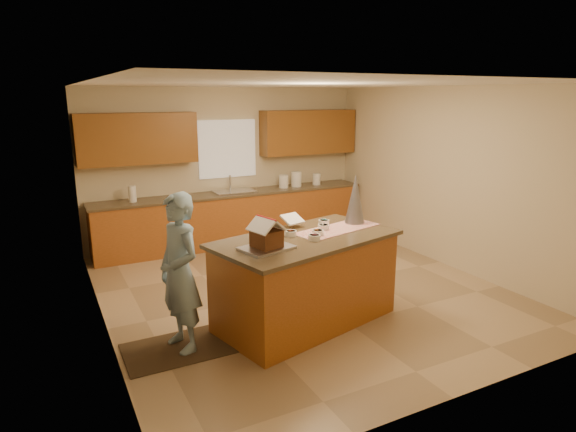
% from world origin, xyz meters
% --- Properties ---
extents(floor, '(5.50, 5.50, 0.00)m').
position_xyz_m(floor, '(0.00, 0.00, 0.00)').
color(floor, tan).
rests_on(floor, ground).
extents(ceiling, '(5.50, 5.50, 0.00)m').
position_xyz_m(ceiling, '(0.00, 0.00, 2.70)').
color(ceiling, silver).
rests_on(ceiling, floor).
extents(wall_back, '(5.50, 5.50, 0.00)m').
position_xyz_m(wall_back, '(0.00, 2.75, 1.35)').
color(wall_back, beige).
rests_on(wall_back, floor).
extents(wall_front, '(5.50, 5.50, 0.00)m').
position_xyz_m(wall_front, '(0.00, -2.75, 1.35)').
color(wall_front, beige).
rests_on(wall_front, floor).
extents(wall_left, '(5.50, 5.50, 0.00)m').
position_xyz_m(wall_left, '(-2.50, 0.00, 1.35)').
color(wall_left, beige).
rests_on(wall_left, floor).
extents(wall_right, '(5.50, 5.50, 0.00)m').
position_xyz_m(wall_right, '(2.50, 0.00, 1.35)').
color(wall_right, beige).
rests_on(wall_right, floor).
extents(stone_accent, '(0.00, 2.50, 2.50)m').
position_xyz_m(stone_accent, '(-2.48, -0.80, 1.25)').
color(stone_accent, gray).
rests_on(stone_accent, wall_left).
extents(window_curtain, '(1.05, 0.03, 1.00)m').
position_xyz_m(window_curtain, '(0.00, 2.72, 1.65)').
color(window_curtain, white).
rests_on(window_curtain, wall_back).
extents(back_counter_base, '(4.80, 0.60, 0.88)m').
position_xyz_m(back_counter_base, '(0.00, 2.45, 0.44)').
color(back_counter_base, '#A35321').
rests_on(back_counter_base, floor).
extents(back_counter_top, '(4.85, 0.63, 0.04)m').
position_xyz_m(back_counter_top, '(0.00, 2.45, 0.90)').
color(back_counter_top, brown).
rests_on(back_counter_top, back_counter_base).
extents(upper_cabinet_left, '(1.85, 0.35, 0.80)m').
position_xyz_m(upper_cabinet_left, '(-1.55, 2.57, 1.90)').
color(upper_cabinet_left, brown).
rests_on(upper_cabinet_left, wall_back).
extents(upper_cabinet_right, '(1.85, 0.35, 0.80)m').
position_xyz_m(upper_cabinet_right, '(1.55, 2.57, 1.90)').
color(upper_cabinet_right, brown).
rests_on(upper_cabinet_right, wall_back).
extents(sink, '(0.70, 0.45, 0.12)m').
position_xyz_m(sink, '(0.00, 2.45, 0.89)').
color(sink, silver).
rests_on(sink, back_counter_top).
extents(faucet, '(0.03, 0.03, 0.28)m').
position_xyz_m(faucet, '(0.00, 2.63, 1.06)').
color(faucet, silver).
rests_on(faucet, back_counter_top).
extents(island_base, '(2.19, 1.45, 0.98)m').
position_xyz_m(island_base, '(-0.41, -0.85, 0.49)').
color(island_base, '#A35321').
rests_on(island_base, floor).
extents(island_top, '(2.30, 1.56, 0.04)m').
position_xyz_m(island_top, '(-0.41, -0.85, 1.00)').
color(island_top, brown).
rests_on(island_top, island_base).
extents(table_runner, '(1.18, 0.66, 0.01)m').
position_xyz_m(table_runner, '(0.07, -0.74, 1.03)').
color(table_runner, '#9D120B').
rests_on(table_runner, island_top).
extents(baking_tray, '(0.59, 0.49, 0.03)m').
position_xyz_m(baking_tray, '(-1.00, -1.06, 1.04)').
color(baking_tray, silver).
rests_on(baking_tray, island_top).
extents(cookbook, '(0.28, 0.24, 0.10)m').
position_xyz_m(cookbook, '(-0.35, -0.40, 1.13)').
color(cookbook, white).
rests_on(cookbook, island_top).
extents(tinsel_tree, '(0.30, 0.30, 0.61)m').
position_xyz_m(tinsel_tree, '(0.42, -0.59, 1.33)').
color(tinsel_tree, '#ABADB7').
rests_on(tinsel_tree, island_top).
extents(rug, '(1.11, 0.72, 0.01)m').
position_xyz_m(rug, '(-1.89, -0.81, 0.01)').
color(rug, black).
rests_on(rug, floor).
extents(boy, '(0.52, 0.67, 1.64)m').
position_xyz_m(boy, '(-1.84, -0.81, 0.83)').
color(boy, '#8BB0C6').
rests_on(boy, rug).
extents(canister_a, '(0.17, 0.17, 0.23)m').
position_xyz_m(canister_a, '(0.97, 2.45, 1.04)').
color(canister_a, white).
rests_on(canister_a, back_counter_top).
extents(canister_b, '(0.19, 0.19, 0.28)m').
position_xyz_m(canister_b, '(1.23, 2.45, 1.06)').
color(canister_b, white).
rests_on(canister_b, back_counter_top).
extents(canister_c, '(0.15, 0.15, 0.21)m').
position_xyz_m(canister_c, '(1.67, 2.45, 1.03)').
color(canister_c, white).
rests_on(canister_c, back_counter_top).
extents(paper_towel, '(0.12, 0.12, 0.26)m').
position_xyz_m(paper_towel, '(-1.71, 2.45, 1.05)').
color(paper_towel, white).
rests_on(paper_towel, back_counter_top).
extents(gingerbread_house, '(0.37, 0.38, 0.31)m').
position_xyz_m(gingerbread_house, '(-1.00, -1.06, 1.17)').
color(gingerbread_house, '#572E17').
rests_on(gingerbread_house, baking_tray).
extents(candy_bowls, '(0.85, 0.64, 0.06)m').
position_xyz_m(candy_bowls, '(-0.32, -0.73, 1.06)').
color(candy_bowls, '#DB678D').
rests_on(candy_bowls, island_top).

